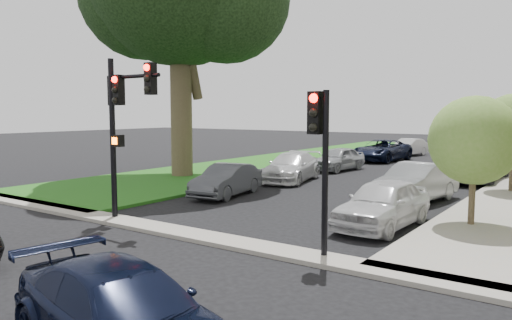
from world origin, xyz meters
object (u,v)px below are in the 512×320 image
Objects in this scene: car_parked_4 at (501,153)px; car_parked_8 at (382,150)px; traffic_signal_secondary at (320,142)px; car_parked_6 at (291,167)px; car_parked_7 at (338,159)px; car_parked_0 at (383,203)px; car_parked_5 at (227,180)px; car_parked_9 at (408,147)px; small_tree_a at (474,140)px; car_parked_2 at (473,166)px; car_cross_far at (123,315)px; car_parked_1 at (415,183)px; traffic_signal_main at (121,110)px.

car_parked_4 is 0.91× the size of car_parked_8.
traffic_signal_secondary is 0.81× the size of car_parked_4.
car_parked_6 is 1.18× the size of car_parked_7.
car_parked_8 reaches higher than car_parked_0.
car_parked_9 is (0.07, 23.65, 0.01)m from car_parked_5.
small_tree_a is 0.73× the size of car_parked_8.
traffic_signal_secondary reaches higher than car_parked_0.
car_parked_8 is at bearing 77.88° from car_parked_6.
car_parked_6 reaches higher than car_parked_5.
car_parked_6 is (-0.11, 5.51, 0.05)m from car_parked_5.
car_parked_6 is at bearing -143.93° from car_parked_2.
car_parked_9 is at bearing 22.87° from car_cross_far.
car_parked_8 is (-7.65, 19.94, 0.02)m from car_parked_0.
car_parked_1 is 0.83× the size of car_parked_2.
car_parked_6 is (-7.61, 11.33, -2.15)m from traffic_signal_secondary.
car_parked_4 is 1.02× the size of car_parked_6.
car_cross_far is at bearing -89.76° from traffic_signal_secondary.
small_tree_a is at bearing -56.74° from car_parked_8.
car_parked_8 reaches higher than car_cross_far.
car_parked_6 reaches higher than car_cross_far.
car_parked_2 is at bearing -98.23° from car_parked_4.
car_parked_4 is (0.20, 18.22, -0.04)m from car_parked_1.
car_parked_5 is at bearing -147.62° from car_parked_1.
traffic_signal_main reaches higher than car_parked_2.
car_parked_1 is 10.70m from car_parked_7.
traffic_signal_main is 29.58m from car_parked_9.
small_tree_a is 11.64m from car_parked_6.
car_cross_far is 24.24m from car_parked_7.
traffic_signal_secondary reaches higher than car_parked_4.
car_parked_0 is at bearing -22.25° from car_parked_5.
traffic_signal_main is 1.04× the size of car_parked_4.
traffic_signal_main is 18.39m from car_parked_2.
car_parked_9 reaches higher than car_parked_5.
traffic_signal_secondary is 0.98× the size of car_parked_9.
car_parked_4 is (-0.37, 10.53, -0.05)m from car_parked_2.
car_parked_8 is at bearing 137.75° from car_parked_2.
car_parked_5 is (-7.52, 11.92, 0.00)m from car_cross_far.
small_tree_a reaches higher than car_parked_2.
car_parked_0 is at bearing -75.68° from car_parked_1.
small_tree_a is at bearing -58.28° from car_parked_9.
car_parked_2 is (0.12, 16.65, -2.08)m from traffic_signal_secondary.
traffic_signal_secondary is at bearing 11.27° from car_cross_far.
car_parked_0 is 23.10m from car_parked_4.
car_cross_far is 1.05× the size of car_parked_0.
car_parked_7 is at bearing 29.46° from car_cross_far.
traffic_signal_main reaches higher than car_parked_7.
car_cross_far is (-2.32, -11.74, -2.05)m from small_tree_a.
car_parked_4 is at bearing 96.84° from small_tree_a.
car_parked_2 is 1.38× the size of car_parked_5.
car_parked_6 is at bearing 139.04° from car_parked_0.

